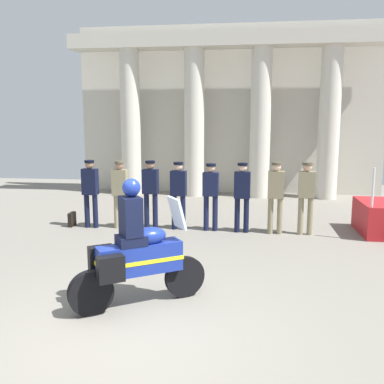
{
  "coord_description": "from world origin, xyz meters",
  "views": [
    {
      "loc": [
        1.55,
        -4.95,
        2.7
      ],
      "look_at": [
        0.47,
        3.17,
        1.34
      ],
      "focal_mm": 40.35,
      "sensor_mm": 36.0,
      "label": 1
    }
  ],
  "objects_px": {
    "officer_in_row_0": "(90,188)",
    "officer_in_row_3": "(178,190)",
    "officer_in_row_6": "(276,192)",
    "motorcycle_with_rider": "(135,254)",
    "officer_in_row_5": "(242,192)",
    "briefcase_on_ground": "(72,219)",
    "officer_in_row_7": "(306,192)",
    "officer_in_row_1": "(120,189)",
    "officer_in_row_2": "(151,189)",
    "officer_in_row_4": "(211,191)"
  },
  "relations": [
    {
      "from": "motorcycle_with_rider",
      "to": "briefcase_on_ground",
      "type": "relative_size",
      "value": 5.28
    },
    {
      "from": "officer_in_row_4",
      "to": "officer_in_row_7",
      "type": "distance_m",
      "value": 2.28
    },
    {
      "from": "officer_in_row_5",
      "to": "briefcase_on_ground",
      "type": "xyz_separation_m",
      "value": [
        -4.36,
        0.03,
        -0.82
      ]
    },
    {
      "from": "officer_in_row_1",
      "to": "officer_in_row_3",
      "type": "xyz_separation_m",
      "value": [
        1.47,
        0.07,
        -0.01
      ]
    },
    {
      "from": "officer_in_row_3",
      "to": "officer_in_row_4",
      "type": "distance_m",
      "value": 0.81
    },
    {
      "from": "officer_in_row_5",
      "to": "officer_in_row_7",
      "type": "relative_size",
      "value": 0.98
    },
    {
      "from": "officer_in_row_4",
      "to": "officer_in_row_5",
      "type": "xyz_separation_m",
      "value": [
        0.77,
        -0.06,
        0.02
      ]
    },
    {
      "from": "officer_in_row_0",
      "to": "officer_in_row_3",
      "type": "height_order",
      "value": "officer_in_row_0"
    },
    {
      "from": "officer_in_row_4",
      "to": "officer_in_row_5",
      "type": "bearing_deg",
      "value": 179.96
    },
    {
      "from": "officer_in_row_0",
      "to": "officer_in_row_3",
      "type": "relative_size",
      "value": 1.02
    },
    {
      "from": "officer_in_row_7",
      "to": "briefcase_on_ground",
      "type": "relative_size",
      "value": 4.83
    },
    {
      "from": "officer_in_row_6",
      "to": "motorcycle_with_rider",
      "type": "relative_size",
      "value": 0.91
    },
    {
      "from": "motorcycle_with_rider",
      "to": "briefcase_on_ground",
      "type": "xyz_separation_m",
      "value": [
        -2.9,
        4.53,
        -0.61
      ]
    },
    {
      "from": "officer_in_row_3",
      "to": "officer_in_row_7",
      "type": "xyz_separation_m",
      "value": [
        3.08,
        -0.11,
        0.03
      ]
    },
    {
      "from": "officer_in_row_1",
      "to": "officer_in_row_7",
      "type": "distance_m",
      "value": 4.55
    },
    {
      "from": "officer_in_row_3",
      "to": "officer_in_row_5",
      "type": "distance_m",
      "value": 1.58
    },
    {
      "from": "officer_in_row_4",
      "to": "officer_in_row_6",
      "type": "xyz_separation_m",
      "value": [
        1.56,
        -0.1,
        0.04
      ]
    },
    {
      "from": "officer_in_row_6",
      "to": "motorcycle_with_rider",
      "type": "bearing_deg",
      "value": 67.54
    },
    {
      "from": "officer_in_row_5",
      "to": "officer_in_row_3",
      "type": "bearing_deg",
      "value": 1.26
    },
    {
      "from": "officer_in_row_0",
      "to": "officer_in_row_5",
      "type": "height_order",
      "value": "officer_in_row_0"
    },
    {
      "from": "motorcycle_with_rider",
      "to": "officer_in_row_5",
      "type": "bearing_deg",
      "value": 38.58
    },
    {
      "from": "officer_in_row_6",
      "to": "motorcycle_with_rider",
      "type": "height_order",
      "value": "motorcycle_with_rider"
    },
    {
      "from": "officer_in_row_2",
      "to": "officer_in_row_3",
      "type": "bearing_deg",
      "value": -171.07
    },
    {
      "from": "officer_in_row_0",
      "to": "briefcase_on_ground",
      "type": "xyz_separation_m",
      "value": [
        -0.55,
        0.06,
        -0.84
      ]
    },
    {
      "from": "motorcycle_with_rider",
      "to": "officer_in_row_4",
      "type": "bearing_deg",
      "value": 47.91
    },
    {
      "from": "officer_in_row_7",
      "to": "officer_in_row_6",
      "type": "bearing_deg",
      "value": 5.99
    },
    {
      "from": "officer_in_row_5",
      "to": "officer_in_row_6",
      "type": "height_order",
      "value": "officer_in_row_6"
    },
    {
      "from": "officer_in_row_3",
      "to": "officer_in_row_6",
      "type": "distance_m",
      "value": 2.37
    },
    {
      "from": "officer_in_row_2",
      "to": "briefcase_on_ground",
      "type": "bearing_deg",
      "value": 4.36
    },
    {
      "from": "officer_in_row_6",
      "to": "motorcycle_with_rider",
      "type": "xyz_separation_m",
      "value": [
        -2.25,
        -4.46,
        -0.23
      ]
    },
    {
      "from": "officer_in_row_2",
      "to": "officer_in_row_3",
      "type": "xyz_separation_m",
      "value": [
        0.7,
        0.06,
        -0.02
      ]
    },
    {
      "from": "officer_in_row_2",
      "to": "motorcycle_with_rider",
      "type": "distance_m",
      "value": 4.6
    },
    {
      "from": "officer_in_row_1",
      "to": "briefcase_on_ground",
      "type": "distance_m",
      "value": 1.55
    },
    {
      "from": "officer_in_row_5",
      "to": "officer_in_row_7",
      "type": "height_order",
      "value": "officer_in_row_7"
    },
    {
      "from": "motorcycle_with_rider",
      "to": "officer_in_row_3",
      "type": "bearing_deg",
      "value": 57.98
    },
    {
      "from": "officer_in_row_5",
      "to": "motorcycle_with_rider",
      "type": "distance_m",
      "value": 4.73
    },
    {
      "from": "officer_in_row_7",
      "to": "motorcycle_with_rider",
      "type": "distance_m",
      "value": 5.37
    },
    {
      "from": "officer_in_row_7",
      "to": "briefcase_on_ground",
      "type": "xyz_separation_m",
      "value": [
        -5.87,
        0.05,
        -0.85
      ]
    },
    {
      "from": "officer_in_row_7",
      "to": "briefcase_on_ground",
      "type": "distance_m",
      "value": 5.93
    },
    {
      "from": "officer_in_row_0",
      "to": "officer_in_row_7",
      "type": "xyz_separation_m",
      "value": [
        5.32,
        0.01,
        0.01
      ]
    },
    {
      "from": "officer_in_row_1",
      "to": "officer_in_row_7",
      "type": "relative_size",
      "value": 0.98
    },
    {
      "from": "officer_in_row_5",
      "to": "officer_in_row_6",
      "type": "bearing_deg",
      "value": -178.49
    },
    {
      "from": "officer_in_row_0",
      "to": "officer_in_row_3",
      "type": "xyz_separation_m",
      "value": [
        2.24,
        0.12,
        -0.02
      ]
    },
    {
      "from": "officer_in_row_0",
      "to": "briefcase_on_ground",
      "type": "relative_size",
      "value": 4.79
    },
    {
      "from": "officer_in_row_6",
      "to": "briefcase_on_ground",
      "type": "distance_m",
      "value": 5.23
    },
    {
      "from": "officer_in_row_7",
      "to": "motorcycle_with_rider",
      "type": "relative_size",
      "value": 0.91
    },
    {
      "from": "officer_in_row_4",
      "to": "briefcase_on_ground",
      "type": "height_order",
      "value": "officer_in_row_4"
    },
    {
      "from": "officer_in_row_3",
      "to": "briefcase_on_ground",
      "type": "relative_size",
      "value": 4.7
    },
    {
      "from": "officer_in_row_3",
      "to": "officer_in_row_5",
      "type": "xyz_separation_m",
      "value": [
        1.57,
        -0.09,
        0.0
      ]
    },
    {
      "from": "officer_in_row_0",
      "to": "officer_in_row_3",
      "type": "distance_m",
      "value": 2.24
    }
  ]
}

